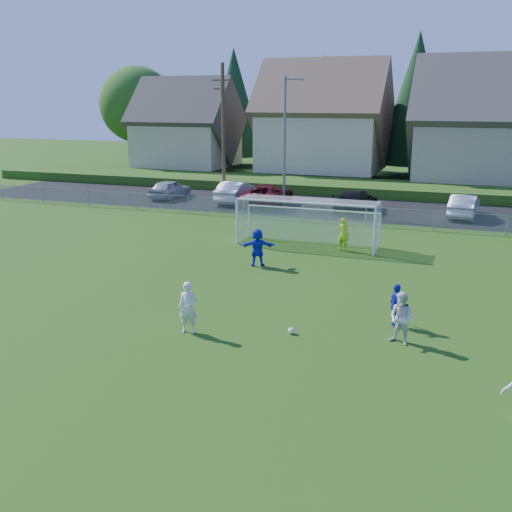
% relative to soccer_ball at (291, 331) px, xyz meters
% --- Properties ---
extents(ground, '(160.00, 160.00, 0.00)m').
position_rel_soccer_ball_xyz_m(ground, '(-2.76, -3.88, -0.11)').
color(ground, '#193D0C').
rests_on(ground, ground).
extents(asphalt_lot, '(60.00, 60.00, 0.00)m').
position_rel_soccer_ball_xyz_m(asphalt_lot, '(-2.76, 23.62, -0.10)').
color(asphalt_lot, black).
rests_on(asphalt_lot, ground).
extents(grass_embankment, '(70.00, 6.00, 0.80)m').
position_rel_soccer_ball_xyz_m(grass_embankment, '(-2.76, 31.12, 0.29)').
color(grass_embankment, '#1E420F').
rests_on(grass_embankment, ground).
extents(soccer_ball, '(0.22, 0.22, 0.22)m').
position_rel_soccer_ball_xyz_m(soccer_ball, '(0.00, 0.00, 0.00)').
color(soccer_ball, white).
rests_on(soccer_ball, ground).
extents(player_white_a, '(0.70, 0.53, 1.74)m').
position_rel_soccer_ball_xyz_m(player_white_a, '(-3.26, -1.05, 0.76)').
color(player_white_a, silver).
rests_on(player_white_a, ground).
extents(player_white_b, '(1.02, 0.92, 1.72)m').
position_rel_soccer_ball_xyz_m(player_white_b, '(3.51, 0.39, 0.75)').
color(player_white_b, silver).
rests_on(player_white_b, ground).
extents(player_blue_a, '(0.72, 0.96, 1.51)m').
position_rel_soccer_ball_xyz_m(player_blue_a, '(3.14, 1.89, 0.64)').
color(player_blue_a, '#1424C4').
rests_on(player_blue_a, ground).
extents(player_blue_b, '(1.73, 1.05, 1.77)m').
position_rel_soccer_ball_xyz_m(player_blue_b, '(-3.90, 7.45, 0.78)').
color(player_blue_b, '#1424C4').
rests_on(player_blue_b, ground).
extents(goalkeeper, '(0.71, 0.54, 1.73)m').
position_rel_soccer_ball_xyz_m(goalkeeper, '(-0.76, 11.62, 0.76)').
color(goalkeeper, '#B8EB1B').
rests_on(goalkeeper, ground).
extents(car_a, '(2.01, 4.34, 1.44)m').
position_rel_soccer_ball_xyz_m(car_a, '(-16.95, 23.30, 0.61)').
color(car_a, '#A9ABB1').
rests_on(car_a, ground).
extents(car_b, '(1.90, 4.97, 1.62)m').
position_rel_soccer_ball_xyz_m(car_b, '(-11.35, 23.17, 0.70)').
color(car_b, silver).
rests_on(car_b, ground).
extents(car_c, '(2.74, 5.75, 1.58)m').
position_rel_soccer_ball_xyz_m(car_c, '(-8.71, 22.80, 0.68)').
color(car_c, maroon).
rests_on(car_c, ground).
extents(car_d, '(2.48, 5.27, 1.49)m').
position_rel_soccer_ball_xyz_m(car_d, '(-2.28, 22.71, 0.63)').
color(car_d, black).
rests_on(car_d, ground).
extents(car_f, '(1.93, 4.66, 1.50)m').
position_rel_soccer_ball_xyz_m(car_f, '(4.78, 23.07, 0.64)').
color(car_f, silver).
rests_on(car_f, ground).
extents(soccer_goal, '(7.42, 1.90, 2.50)m').
position_rel_soccer_ball_xyz_m(soccer_goal, '(-2.76, 12.17, 1.52)').
color(soccer_goal, white).
rests_on(soccer_goal, ground).
extents(chainlink_fence, '(52.06, 0.06, 1.20)m').
position_rel_soccer_ball_xyz_m(chainlink_fence, '(-2.76, 18.12, 0.52)').
color(chainlink_fence, gray).
rests_on(chainlink_fence, ground).
extents(streetlight, '(1.38, 0.18, 9.00)m').
position_rel_soccer_ball_xyz_m(streetlight, '(-7.21, 22.12, 4.73)').
color(streetlight, slate).
rests_on(streetlight, ground).
extents(utility_pole, '(1.60, 0.26, 10.00)m').
position_rel_soccer_ball_xyz_m(utility_pole, '(-12.26, 23.12, 5.04)').
color(utility_pole, '#473321').
rests_on(utility_pole, ground).
extents(houses_row, '(53.90, 11.45, 13.27)m').
position_rel_soccer_ball_xyz_m(houses_row, '(-0.79, 38.59, 7.22)').
color(houses_row, tan).
rests_on(houses_row, ground).
extents(tree_row, '(65.98, 12.36, 13.80)m').
position_rel_soccer_ball_xyz_m(tree_row, '(-1.72, 44.86, 6.80)').
color(tree_row, '#382616').
rests_on(tree_row, ground).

